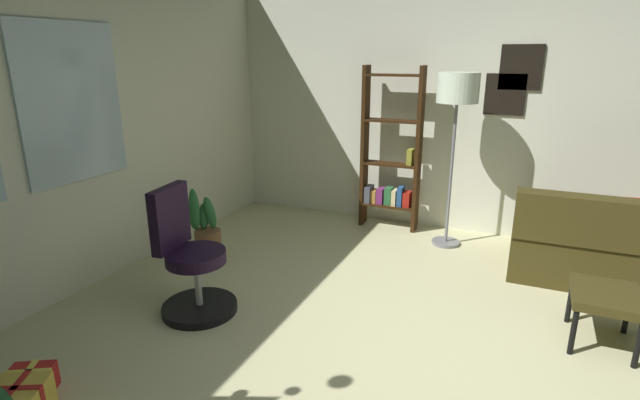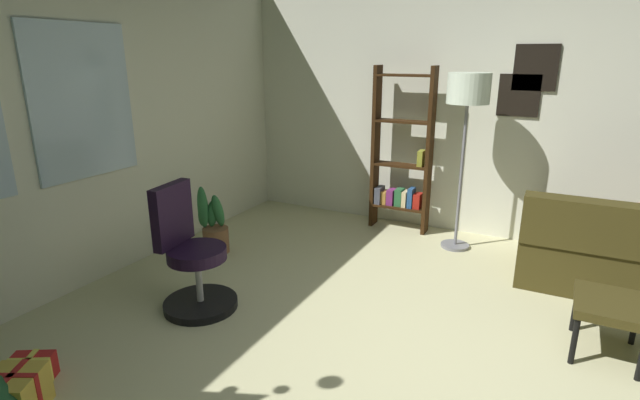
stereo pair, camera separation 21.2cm
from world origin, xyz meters
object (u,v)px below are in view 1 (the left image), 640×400
office_chair (190,265)px  footstool (606,299)px  couch (640,246)px  gift_box_red (30,383)px  floor_lamp (457,99)px  bookshelf (391,160)px  potted_plant (205,229)px

office_chair → footstool: bearing=-74.7°
couch → gift_box_red: (-3.21, 3.42, -0.21)m
gift_box_red → floor_lamp: size_ratio=0.18×
gift_box_red → office_chair: 1.21m
footstool → office_chair: bearing=105.3°
couch → floor_lamp: 2.03m
floor_lamp → office_chair: bearing=144.6°
couch → bookshelf: bookshelf is taller
footstool → office_chair: size_ratio=0.50×
footstool → gift_box_red: size_ratio=1.57×
couch → office_chair: 3.78m
office_chair → couch: bearing=-57.0°
office_chair → potted_plant: size_ratio=1.44×
office_chair → potted_plant: (0.93, 0.58, -0.12)m
bookshelf → potted_plant: bearing=136.5°
gift_box_red → potted_plant: potted_plant is taller
footstool → bookshelf: size_ratio=0.28×
potted_plant → floor_lamp: bearing=-59.9°
bookshelf → potted_plant: size_ratio=2.63×
footstool → couch: bearing=-17.0°
gift_box_red → floor_lamp: 3.98m
footstool → office_chair: 2.88m
couch → office_chair: bearing=123.0°
couch → office_chair: size_ratio=1.94×
office_chair → potted_plant: bearing=31.8°
couch → gift_box_red: 4.69m
bookshelf → floor_lamp: bearing=-111.2°
couch → footstool: (-1.30, 0.40, 0.04)m
bookshelf → floor_lamp: (-0.27, -0.69, 0.70)m
office_chair → gift_box_red: bearing=168.0°
bookshelf → office_chair: bearing=161.0°
couch → gift_box_red: size_ratio=6.07×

